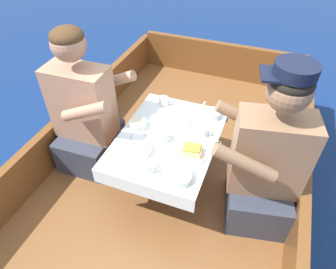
{
  "coord_description": "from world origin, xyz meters",
  "views": [
    {
      "loc": [
        0.5,
        -1.31,
        1.99
      ],
      "look_at": [
        0.0,
        0.01,
        0.75
      ],
      "focal_mm": 32.0,
      "sensor_mm": 36.0,
      "label": 1
    }
  ],
  "objects_px": {
    "coffee_cup_starboard": "(148,166)",
    "coffee_cup_center": "(164,101)",
    "sandwich": "(192,150)",
    "person_starboard": "(266,163)",
    "coffee_cup_port": "(202,131)",
    "person_port": "(85,115)",
    "tin_can": "(165,136)"
  },
  "relations": [
    {
      "from": "person_starboard",
      "to": "coffee_cup_center",
      "type": "distance_m",
      "value": 0.84
    },
    {
      "from": "coffee_cup_starboard",
      "to": "coffee_cup_center",
      "type": "distance_m",
      "value": 0.64
    },
    {
      "from": "sandwich",
      "to": "coffee_cup_starboard",
      "type": "relative_size",
      "value": 1.18
    },
    {
      "from": "person_port",
      "to": "coffee_cup_port",
      "type": "bearing_deg",
      "value": 5.8
    },
    {
      "from": "person_port",
      "to": "coffee_cup_starboard",
      "type": "height_order",
      "value": "person_port"
    },
    {
      "from": "coffee_cup_starboard",
      "to": "tin_can",
      "type": "height_order",
      "value": "tin_can"
    },
    {
      "from": "person_port",
      "to": "sandwich",
      "type": "distance_m",
      "value": 0.8
    },
    {
      "from": "sandwich",
      "to": "coffee_cup_center",
      "type": "distance_m",
      "value": 0.54
    },
    {
      "from": "person_starboard",
      "to": "sandwich",
      "type": "distance_m",
      "value": 0.42
    },
    {
      "from": "sandwich",
      "to": "coffee_cup_center",
      "type": "height_order",
      "value": "sandwich"
    },
    {
      "from": "coffee_cup_port",
      "to": "coffee_cup_starboard",
      "type": "distance_m",
      "value": 0.45
    },
    {
      "from": "person_port",
      "to": "person_starboard",
      "type": "distance_m",
      "value": 1.21
    },
    {
      "from": "person_starboard",
      "to": "tin_can",
      "type": "xyz_separation_m",
      "value": [
        -0.61,
        0.01,
        -0.0
      ]
    },
    {
      "from": "person_starboard",
      "to": "sandwich",
      "type": "relative_size",
      "value": 8.42
    },
    {
      "from": "person_starboard",
      "to": "coffee_cup_starboard",
      "type": "height_order",
      "value": "person_starboard"
    },
    {
      "from": "coffee_cup_starboard",
      "to": "tin_can",
      "type": "distance_m",
      "value": 0.26
    },
    {
      "from": "coffee_cup_center",
      "to": "person_starboard",
      "type": "bearing_deg",
      "value": -25.67
    },
    {
      "from": "sandwich",
      "to": "coffee_cup_starboard",
      "type": "bearing_deg",
      "value": -133.08
    },
    {
      "from": "person_port",
      "to": "person_starboard",
      "type": "height_order",
      "value": "person_starboard"
    },
    {
      "from": "sandwich",
      "to": "person_port",
      "type": "bearing_deg",
      "value": 173.62
    },
    {
      "from": "sandwich",
      "to": "coffee_cup_center",
      "type": "xyz_separation_m",
      "value": [
        -0.34,
        0.41,
        -0.0
      ]
    },
    {
      "from": "person_port",
      "to": "coffee_cup_center",
      "type": "relative_size",
      "value": 10.66
    },
    {
      "from": "person_port",
      "to": "person_starboard",
      "type": "xyz_separation_m",
      "value": [
        1.21,
        -0.04,
        0.01
      ]
    },
    {
      "from": "person_port",
      "to": "coffee_cup_port",
      "type": "height_order",
      "value": "person_port"
    },
    {
      "from": "person_port",
      "to": "coffee_cup_center",
      "type": "distance_m",
      "value": 0.56
    },
    {
      "from": "sandwich",
      "to": "coffee_cup_starboard",
      "type": "height_order",
      "value": "sandwich"
    },
    {
      "from": "person_starboard",
      "to": "tin_can",
      "type": "distance_m",
      "value": 0.61
    },
    {
      "from": "person_starboard",
      "to": "coffee_cup_port",
      "type": "distance_m",
      "value": 0.44
    },
    {
      "from": "coffee_cup_port",
      "to": "tin_can",
      "type": "bearing_deg",
      "value": -146.04
    },
    {
      "from": "coffee_cup_port",
      "to": "sandwich",
      "type": "bearing_deg",
      "value": -92.19
    },
    {
      "from": "coffee_cup_starboard",
      "to": "tin_can",
      "type": "xyz_separation_m",
      "value": [
        -0.0,
        0.26,
        0.0
      ]
    },
    {
      "from": "person_starboard",
      "to": "coffee_cup_center",
      "type": "xyz_separation_m",
      "value": [
        -0.76,
        0.36,
        0.0
      ]
    }
  ]
}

